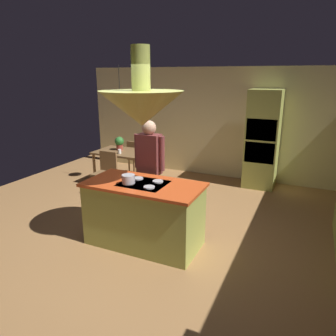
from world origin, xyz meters
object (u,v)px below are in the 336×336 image
at_px(oven_tower, 262,140).
at_px(dining_table, 122,156).
at_px(chair_facing_island, 106,170).
at_px(potted_plant_on_table, 119,143).
at_px(cup_on_table, 120,151).
at_px(person_at_island, 150,165).
at_px(cooking_pot_on_cooktop, 128,179).
at_px(kitchen_island, 144,214).
at_px(chair_by_back_wall, 137,156).

height_order(oven_tower, dining_table, oven_tower).
relative_size(chair_facing_island, potted_plant_on_table, 2.90).
height_order(oven_tower, cup_on_table, oven_tower).
xyz_separation_m(chair_facing_island, potted_plant_on_table, (-0.11, 0.70, 0.42)).
distance_m(dining_table, person_at_island, 2.04).
bearing_deg(cooking_pot_on_cooktop, dining_table, 124.63).
bearing_deg(cooking_pot_on_cooktop, chair_facing_island, 133.89).
bearing_deg(potted_plant_on_table, oven_tower, 20.23).
bearing_deg(kitchen_island, dining_table, 128.99).
bearing_deg(cup_on_table, cooking_pot_on_cooktop, -53.97).
relative_size(kitchen_island, person_at_island, 0.97).
distance_m(kitchen_island, person_at_island, 0.89).
relative_size(person_at_island, cup_on_table, 18.86).
xyz_separation_m(kitchen_island, oven_tower, (1.10, 3.24, 0.58)).
bearing_deg(chair_facing_island, potted_plant_on_table, 98.98).
height_order(oven_tower, potted_plant_on_table, oven_tower).
bearing_deg(cooking_pot_on_cooktop, cup_on_table, 126.03).
relative_size(oven_tower, dining_table, 1.82).
relative_size(person_at_island, chair_by_back_wall, 1.95).
bearing_deg(chair_by_back_wall, potted_plant_on_table, 78.81).
height_order(cup_on_table, cooking_pot_on_cooktop, cooking_pot_on_cooktop).
height_order(oven_tower, chair_by_back_wall, oven_tower).
bearing_deg(kitchen_island, chair_facing_island, 139.13).
relative_size(kitchen_island, oven_tower, 0.79).
xyz_separation_m(oven_tower, dining_table, (-2.80, -1.14, -0.39)).
bearing_deg(dining_table, chair_facing_island, -90.00).
relative_size(kitchen_island, cooking_pot_on_cooktop, 9.18).
bearing_deg(cup_on_table, kitchen_island, -49.25).
distance_m(oven_tower, cooking_pot_on_cooktop, 3.60).
bearing_deg(potted_plant_on_table, person_at_island, -43.85).
xyz_separation_m(oven_tower, cooking_pot_on_cooktop, (-1.26, -3.37, -0.04)).
height_order(dining_table, potted_plant_on_table, potted_plant_on_table).
bearing_deg(person_at_island, cup_on_table, 138.52).
distance_m(person_at_island, cooking_pot_on_cooktop, 0.82).
distance_m(chair_facing_island, cup_on_table, 0.53).
xyz_separation_m(person_at_island, chair_facing_island, (-1.43, 0.78, -0.47)).
relative_size(potted_plant_on_table, cup_on_table, 3.33).
relative_size(dining_table, cooking_pot_on_cooktop, 6.36).
distance_m(person_at_island, chair_facing_island, 1.70).
bearing_deg(person_at_island, potted_plant_on_table, 136.15).
relative_size(dining_table, potted_plant_on_table, 3.82).
distance_m(oven_tower, chair_facing_island, 3.36).
xyz_separation_m(oven_tower, person_at_island, (-1.37, -2.56, -0.07)).
relative_size(dining_table, chair_by_back_wall, 1.32).
height_order(chair_by_back_wall, cup_on_table, chair_by_back_wall).
distance_m(dining_table, chair_by_back_wall, 0.65).
relative_size(oven_tower, cup_on_table, 23.21).
bearing_deg(oven_tower, cooking_pot_on_cooktop, -110.48).
xyz_separation_m(person_at_island, cup_on_table, (-1.37, 1.21, -0.17)).
bearing_deg(cooking_pot_on_cooktop, person_at_island, 97.37).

